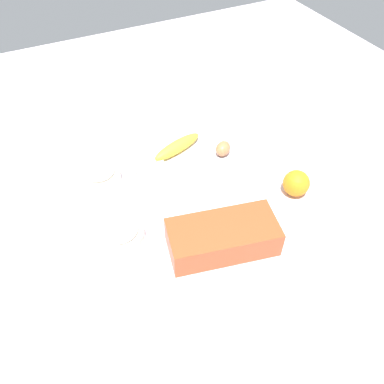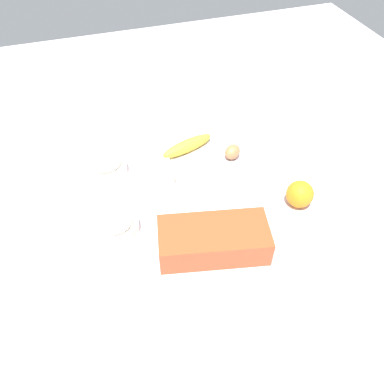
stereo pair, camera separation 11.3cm
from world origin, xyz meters
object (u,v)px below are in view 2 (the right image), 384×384
at_px(loaf_pan, 215,239).
at_px(egg_near_butter, 232,152).
at_px(flour_bowl, 106,166).
at_px(sugar_bowl, 114,224).
at_px(orange_fruit, 300,194).
at_px(banana, 187,146).
at_px(butter_block, 157,174).

xyz_separation_m(loaf_pan, egg_near_butter, (-0.18, -0.33, -0.02)).
xyz_separation_m(loaf_pan, flour_bowl, (0.22, -0.38, -0.01)).
relative_size(loaf_pan, sugar_bowl, 2.31).
xyz_separation_m(loaf_pan, orange_fruit, (-0.29, -0.08, -0.00)).
relative_size(flour_bowl, banana, 0.66).
relative_size(flour_bowl, egg_near_butter, 2.11).
xyz_separation_m(banana, orange_fruit, (-0.23, 0.33, 0.02)).
bearing_deg(loaf_pan, orange_fruit, -152.52).
xyz_separation_m(orange_fruit, egg_near_butter, (0.10, -0.25, -0.02)).
bearing_deg(flour_bowl, egg_near_butter, 172.75).
distance_m(loaf_pan, flour_bowl, 0.44).
relative_size(loaf_pan, butter_block, 3.34).
xyz_separation_m(sugar_bowl, orange_fruit, (-0.52, 0.06, 0.01)).
xyz_separation_m(banana, egg_near_butter, (-0.13, 0.08, 0.00)).
distance_m(loaf_pan, butter_block, 0.30).
bearing_deg(orange_fruit, butter_block, -30.44).
distance_m(flour_bowl, egg_near_butter, 0.40).
bearing_deg(loaf_pan, egg_near_butter, -106.88).
xyz_separation_m(loaf_pan, sugar_bowl, (0.23, -0.14, -0.01)).
bearing_deg(egg_near_butter, flour_bowl, -7.25).
xyz_separation_m(sugar_bowl, banana, (-0.29, -0.27, -0.01)).
bearing_deg(butter_block, egg_near_butter, -172.24).
xyz_separation_m(flour_bowl, sugar_bowl, (0.02, 0.24, 0.00)).
distance_m(sugar_bowl, egg_near_butter, 0.46).
bearing_deg(flour_bowl, orange_fruit, 149.26).
bearing_deg(flour_bowl, loaf_pan, 119.90).
height_order(loaf_pan, sugar_bowl, loaf_pan).
bearing_deg(butter_block, flour_bowl, -31.48).
distance_m(loaf_pan, sugar_bowl, 0.27).
xyz_separation_m(sugar_bowl, butter_block, (-0.16, -0.15, 0.00)).
relative_size(orange_fruit, egg_near_butter, 1.32).
bearing_deg(banana, egg_near_butter, 148.71).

